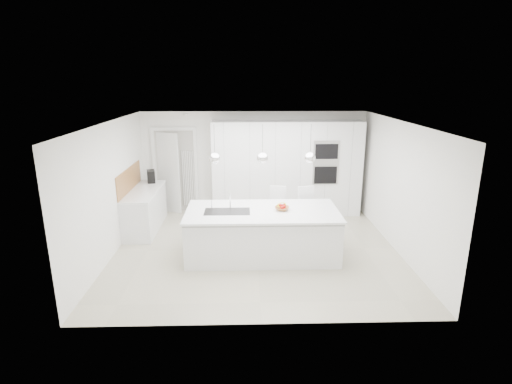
{
  "coord_description": "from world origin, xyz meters",
  "views": [
    {
      "loc": [
        -0.21,
        -7.29,
        3.27
      ],
      "look_at": [
        0.0,
        0.3,
        1.1
      ],
      "focal_mm": 28.0,
      "sensor_mm": 36.0,
      "label": 1
    }
  ],
  "objects_px": {
    "island_base": "(262,235)",
    "fruit_bowl": "(282,208)",
    "bar_stool_right": "(306,214)",
    "bar_stool_left": "(278,213)",
    "espresso_machine": "(151,176)"
  },
  "relations": [
    {
      "from": "espresso_machine",
      "to": "bar_stool_left",
      "type": "bearing_deg",
      "value": -38.25
    },
    {
      "from": "island_base",
      "to": "bar_stool_left",
      "type": "distance_m",
      "value": 1.02
    },
    {
      "from": "island_base",
      "to": "espresso_machine",
      "type": "xyz_separation_m",
      "value": [
        -2.53,
        2.2,
        0.62
      ]
    },
    {
      "from": "espresso_machine",
      "to": "island_base",
      "type": "bearing_deg",
      "value": -55.79
    },
    {
      "from": "island_base",
      "to": "fruit_bowl",
      "type": "height_order",
      "value": "fruit_bowl"
    },
    {
      "from": "espresso_machine",
      "to": "bar_stool_right",
      "type": "relative_size",
      "value": 0.27
    },
    {
      "from": "bar_stool_right",
      "to": "island_base",
      "type": "bearing_deg",
      "value": -151.74
    },
    {
      "from": "bar_stool_left",
      "to": "bar_stool_right",
      "type": "distance_m",
      "value": 0.59
    },
    {
      "from": "bar_stool_left",
      "to": "island_base",
      "type": "bearing_deg",
      "value": -102.02
    },
    {
      "from": "bar_stool_left",
      "to": "espresso_machine",
      "type": "bearing_deg",
      "value": 166.28
    },
    {
      "from": "fruit_bowl",
      "to": "bar_stool_right",
      "type": "distance_m",
      "value": 1.02
    },
    {
      "from": "espresso_machine",
      "to": "bar_stool_right",
      "type": "bearing_deg",
      "value": -36.57
    },
    {
      "from": "island_base",
      "to": "espresso_machine",
      "type": "distance_m",
      "value": 3.41
    },
    {
      "from": "fruit_bowl",
      "to": "espresso_machine",
      "type": "height_order",
      "value": "espresso_machine"
    },
    {
      "from": "island_base",
      "to": "bar_stool_right",
      "type": "bearing_deg",
      "value": 40.4
    }
  ]
}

